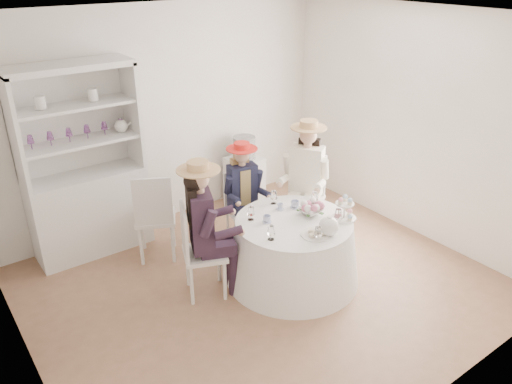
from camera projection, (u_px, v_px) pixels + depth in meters
ground at (262, 284)px, 5.29m from camera, size 4.50×4.50×0.00m
ceiling at (263, 17)px, 4.14m from camera, size 4.50×4.50×0.00m
wall_back at (165, 117)px, 6.17m from camera, size 4.50×0.00×4.50m
wall_front at (446, 261)px, 3.26m from camera, size 4.50×0.00×4.50m
wall_left at (7, 239)px, 3.51m from camera, size 0.00×4.50×4.50m
wall_right at (413, 124)px, 5.92m from camera, size 0.00×4.50×4.50m
tea_table at (293, 250)px, 5.26m from camera, size 1.41×1.41×0.70m
hutch at (87, 189)px, 5.63m from camera, size 1.34×0.60×2.18m
side_table at (245, 180)px, 6.94m from camera, size 0.46×0.46×0.66m
hatbox at (244, 148)px, 6.73m from camera, size 0.33×0.33×0.31m
guest_left at (204, 222)px, 4.83m from camera, size 0.61×0.55×1.46m
guest_mid at (243, 188)px, 5.79m from camera, size 0.47×0.50×1.27m
guest_right at (306, 174)px, 5.88m from camera, size 0.63×0.59×1.48m
spare_chair at (155, 215)px, 5.51m from camera, size 0.59×0.59×1.06m
teacup_a at (267, 219)px, 5.07m from camera, size 0.11×0.11×0.07m
teacup_b at (280, 207)px, 5.33m from camera, size 0.08×0.08×0.06m
teacup_c at (295, 205)px, 5.37m from camera, size 0.12×0.12×0.07m
flower_bowl at (311, 212)px, 5.23m from camera, size 0.27×0.27×0.06m
flower_arrangement at (311, 206)px, 5.19m from camera, size 0.20×0.21×0.08m
table_teapot at (329, 226)px, 4.83m from camera, size 0.27×0.20×0.21m
sandwich_plate at (315, 234)px, 4.84m from camera, size 0.28×0.28×0.06m
cupcake_stand at (344, 211)px, 5.12m from camera, size 0.26×0.26×0.24m
stemware_set at (294, 214)px, 5.08m from camera, size 0.91×0.95×0.15m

